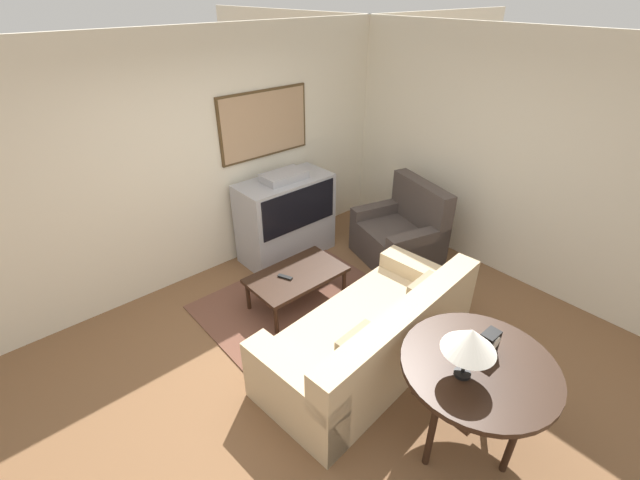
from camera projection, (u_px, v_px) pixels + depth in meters
The scene contains 12 objects.
ground_plane at pixel (326, 364), 3.95m from camera, with size 12.00×12.00×0.00m, color brown.
wall_back at pixel (197, 162), 4.64m from camera, with size 12.00×0.10×2.70m.
wall_right at pixel (503, 159), 4.75m from camera, with size 0.06×12.00×2.70m.
area_rug at pixel (297, 303), 4.70m from camera, with size 1.94×1.52×0.01m.
tv at pixel (286, 217), 5.31m from camera, with size 1.17×0.57×1.12m.
couch at pixel (372, 338), 3.82m from camera, with size 2.13×1.13×0.82m.
armchair at pixel (400, 236), 5.33m from camera, with size 1.04×1.16×0.99m.
coffee_table at pixel (297, 276), 4.54m from camera, with size 1.02×0.60×0.39m.
console_table at pixel (479, 372), 2.94m from camera, with size 1.07×1.07×0.79m.
table_lamp at pixel (470, 341), 2.67m from camera, with size 0.35×0.35×0.40m.
mantel_clock at pixel (489, 343), 2.96m from camera, with size 0.14×0.10×0.18m.
remote at pixel (285, 277), 4.45m from camera, with size 0.10×0.16×0.02m.
Camera 1 is at (-1.89, -2.08, 3.01)m, focal length 24.00 mm.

